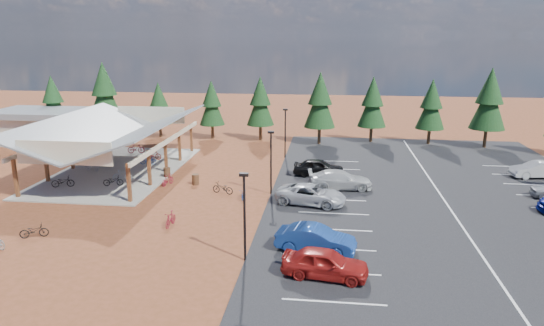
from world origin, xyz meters
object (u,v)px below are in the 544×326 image
(car_0, at_px, (325,263))
(car_9, at_px, (536,170))
(bike_pavilion, at_px, (116,131))
(trash_bin_0, at_px, (167,173))
(trash_bin_1, at_px, (195,179))
(bike_1, at_px, (92,166))
(car_2, at_px, (311,195))
(lamp_post_0, at_px, (244,211))
(bike_15, at_px, (168,180))
(bike_6, at_px, (148,160))
(bike_7, at_px, (153,155))
(car_4, at_px, (319,167))
(bike_2, at_px, (93,159))
(bike_4, at_px, (113,181))
(outbuilding, at_px, (44,126))
(bike_12, at_px, (34,231))
(bike_11, at_px, (171,219))
(bike_3, at_px, (136,148))
(bike_16, at_px, (223,188))
(car_1, at_px, (316,239))
(bike_5, at_px, (122,175))
(bike_0, at_px, (63,182))
(bike_14, at_px, (243,194))
(lamp_post_2, at_px, (285,130))
(car_3, at_px, (340,180))

(car_0, height_order, car_9, car_0)
(bike_pavilion, relative_size, car_0, 4.27)
(trash_bin_0, height_order, trash_bin_1, same)
(bike_1, distance_m, car_2, 21.70)
(lamp_post_0, xyz_separation_m, bike_15, (-9.01, 13.25, -2.50))
(bike_6, distance_m, bike_7, 1.93)
(bike_6, relative_size, car_4, 0.35)
(bike_1, relative_size, car_2, 0.32)
(bike_1, bearing_deg, trash_bin_0, -81.15)
(bike_2, xyz_separation_m, bike_4, (5.25, -6.89, -0.00))
(outbuilding, relative_size, bike_12, 6.46)
(lamp_post_0, relative_size, car_0, 1.13)
(outbuilding, bearing_deg, trash_bin_1, -32.62)
(trash_bin_0, distance_m, bike_11, 11.80)
(bike_3, distance_m, car_4, 20.59)
(bike_11, height_order, car_4, car_4)
(bike_16, distance_m, car_0, 15.51)
(lamp_post_0, height_order, car_1, lamp_post_0)
(bike_3, bearing_deg, lamp_post_0, -154.73)
(bike_4, height_order, car_1, car_1)
(bike_5, xyz_separation_m, car_4, (16.85, 3.97, 0.20))
(bike_1, relative_size, bike_15, 1.05)
(bike_1, bearing_deg, bike_16, -93.93)
(bike_0, bearing_deg, car_1, -132.78)
(outbuilding, relative_size, bike_14, 7.20)
(trash_bin_0, relative_size, bike_5, 0.53)
(outbuilding, xyz_separation_m, car_9, (51.97, -8.71, -1.26))
(outbuilding, relative_size, bike_7, 6.49)
(bike_11, bearing_deg, bike_0, 152.24)
(bike_11, bearing_deg, lamp_post_0, -33.84)
(bike_1, distance_m, bike_2, 2.97)
(lamp_post_2, xyz_separation_m, car_1, (3.92, -22.44, -2.17))
(bike_0, bearing_deg, car_3, -101.73)
(trash_bin_0, distance_m, trash_bin_1, 3.57)
(lamp_post_2, bearing_deg, lamp_post_0, -90.00)
(car_2, relative_size, car_3, 0.99)
(lamp_post_0, height_order, bike_1, lamp_post_0)
(lamp_post_0, height_order, bike_16, lamp_post_0)
(lamp_post_0, relative_size, lamp_post_2, 1.00)
(car_9, bearing_deg, lamp_post_0, -57.34)
(car_0, xyz_separation_m, car_1, (-0.59, 3.04, -0.00))
(bike_11, bearing_deg, bike_2, 134.36)
(bike_11, relative_size, car_3, 0.32)
(bike_15, height_order, car_3, car_3)
(trash_bin_0, xyz_separation_m, bike_16, (5.97, -3.93, 0.03))
(bike_4, relative_size, bike_6, 1.05)
(car_0, xyz_separation_m, car_2, (-1.21, 11.35, -0.04))
(trash_bin_0, relative_size, car_3, 0.17)
(bike_12, height_order, car_2, car_2)
(bike_16, bearing_deg, car_2, 93.86)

